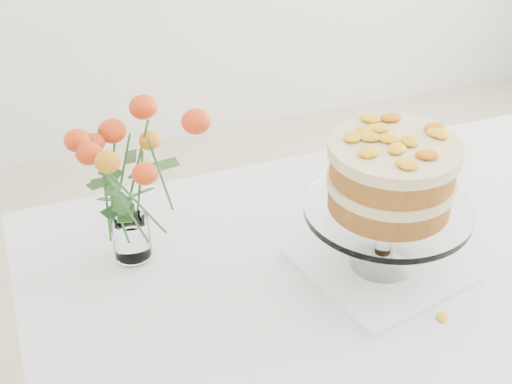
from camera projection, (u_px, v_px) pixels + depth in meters
table at (405, 300)px, 1.39m from camera, size 1.43×0.93×0.76m
napkin at (381, 266)px, 1.35m from camera, size 0.32×0.32×0.01m
cake_stand at (391, 182)px, 1.24m from camera, size 0.30×0.30×0.27m
rose_vase at (123, 165)px, 1.26m from camera, size 0.27×0.27×0.36m
stray_petal_a at (380, 317)px, 1.23m from camera, size 0.03×0.02×0.00m
stray_petal_b at (442, 317)px, 1.23m from camera, size 0.03×0.02×0.00m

